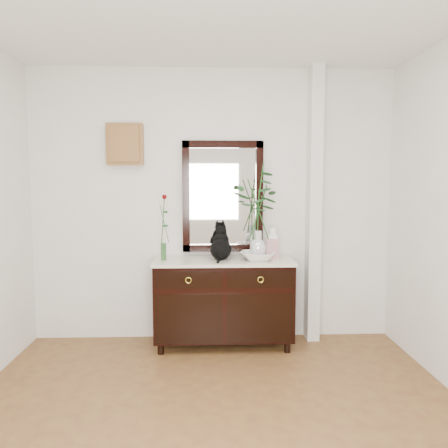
{
  "coord_description": "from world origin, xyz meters",
  "views": [
    {
      "loc": [
        -0.05,
        -2.38,
        1.6
      ],
      "look_at": [
        0.1,
        1.63,
        1.2
      ],
      "focal_mm": 35.0,
      "sensor_mm": 36.0,
      "label": 1
    }
  ],
  "objects_px": {
    "cat": "(221,242)",
    "ginger_jar": "(273,242)",
    "lotus_bowl": "(258,256)",
    "sideboard": "(224,298)"
  },
  "relations": [
    {
      "from": "sideboard",
      "to": "ginger_jar",
      "type": "distance_m",
      "value": 0.72
    },
    {
      "from": "lotus_bowl",
      "to": "sideboard",
      "type": "bearing_deg",
      "value": 171.73
    },
    {
      "from": "sideboard",
      "to": "cat",
      "type": "height_order",
      "value": "cat"
    },
    {
      "from": "cat",
      "to": "lotus_bowl",
      "type": "relative_size",
      "value": 1.01
    },
    {
      "from": "sideboard",
      "to": "lotus_bowl",
      "type": "distance_m",
      "value": 0.53
    },
    {
      "from": "sideboard",
      "to": "ginger_jar",
      "type": "relative_size",
      "value": 4.21
    },
    {
      "from": "cat",
      "to": "lotus_bowl",
      "type": "height_order",
      "value": "cat"
    },
    {
      "from": "cat",
      "to": "ginger_jar",
      "type": "distance_m",
      "value": 0.51
    },
    {
      "from": "ginger_jar",
      "to": "lotus_bowl",
      "type": "bearing_deg",
      "value": -150.76
    },
    {
      "from": "cat",
      "to": "ginger_jar",
      "type": "height_order",
      "value": "cat"
    }
  ]
}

